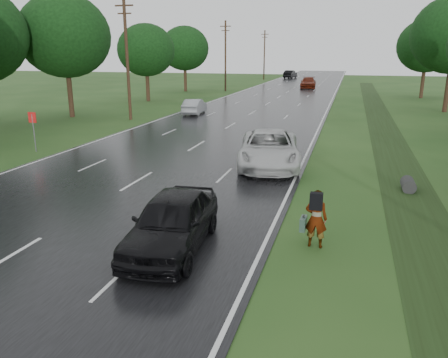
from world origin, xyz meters
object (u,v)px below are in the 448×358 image
road_sign (33,124)px  pedestrian (315,218)px  white_pickup (269,149)px  dark_sedan (172,221)px  silver_sedan (194,106)px

road_sign → pedestrian: bearing=-27.5°
pedestrian → road_sign: bearing=-24.6°
white_pickup → dark_sedan: (-0.96, -10.35, -0.05)m
road_sign → dark_sedan: 16.19m
white_pickup → pedestrian: bearing=-81.4°
pedestrian → silver_sedan: size_ratio=0.42×
white_pickup → dark_sedan: bearing=-105.1°
silver_sedan → pedestrian: bearing=110.6°
white_pickup → silver_sedan: white_pickup is taller
road_sign → dark_sedan: (12.71, -10.00, -0.77)m
road_sign → pedestrian: (16.68, -8.68, -0.73)m
white_pickup → silver_sedan: bearing=110.7°
white_pickup → silver_sedan: (-10.16, 17.23, -0.18)m
road_sign → silver_sedan: road_sign is taller
silver_sedan → road_sign: bearing=72.7°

